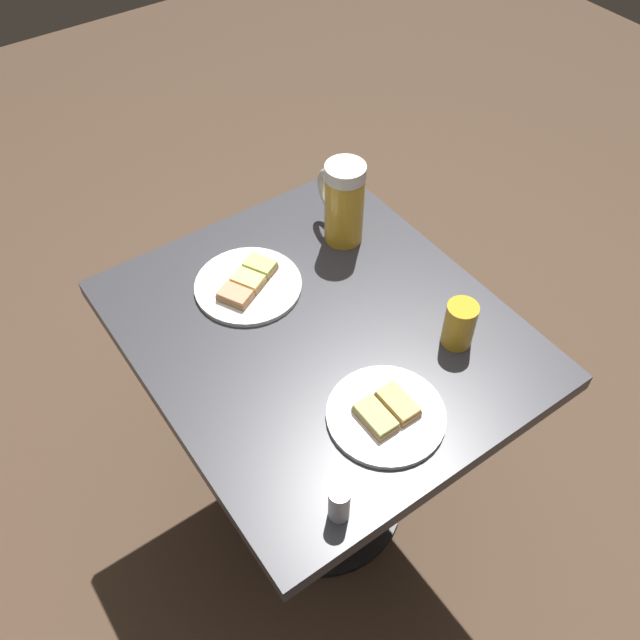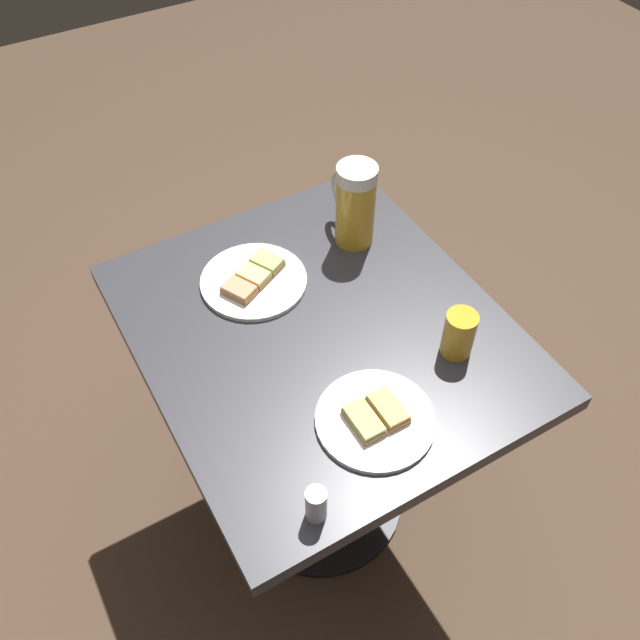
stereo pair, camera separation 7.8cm
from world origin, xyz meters
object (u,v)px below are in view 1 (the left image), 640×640
Objects in this scene: plate_near at (248,284)px; beer_glass_small at (459,324)px; beer_mug at (343,202)px; plate_far at (386,414)px; salt_shaker at (339,504)px.

beer_glass_small is at bearing 125.48° from plate_near.
plate_near is at bearing 3.47° from beer_mug.
plate_far is at bearing 14.64° from beer_glass_small.
plate_far is at bearing 94.61° from plate_near.
plate_near is 2.28× the size of beer_glass_small.
beer_glass_small is at bearing -165.36° from plate_far.
salt_shaker reaches higher than plate_near.
salt_shaker is (0.14, 0.50, 0.03)m from plate_near.
plate_near is 0.43m from beer_glass_small.
beer_mug is at bearing -126.86° from salt_shaker.
beer_mug is 0.37m from beer_glass_small.
beer_mug is 2.69× the size of salt_shaker.
salt_shaker reaches higher than plate_far.
plate_near is 1.05× the size of plate_far.
plate_far is at bearing -150.49° from salt_shaker.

